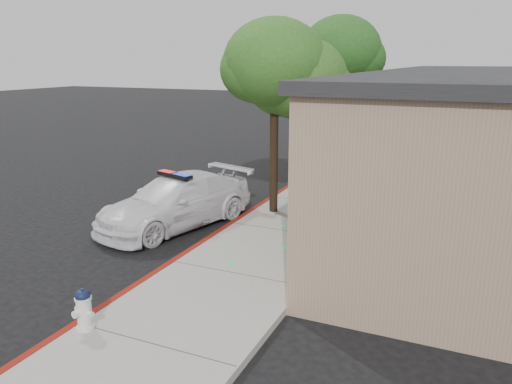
% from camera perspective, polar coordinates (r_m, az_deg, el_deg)
% --- Properties ---
extents(ground, '(120.00, 120.00, 0.00)m').
position_cam_1_polar(ground, '(11.65, -9.80, -8.43)').
color(ground, black).
rests_on(ground, ground).
extents(sidewalk, '(3.20, 60.00, 0.15)m').
position_cam_1_polar(sidewalk, '(13.41, 3.10, -4.69)').
color(sidewalk, gray).
rests_on(sidewalk, ground).
extents(red_curb, '(0.14, 60.00, 0.16)m').
position_cam_1_polar(red_curb, '(14.00, -2.80, -3.80)').
color(red_curb, maroon).
rests_on(red_curb, ground).
extents(clapboard_building, '(7.30, 20.89, 4.24)m').
position_cam_1_polar(clapboard_building, '(18.00, 25.89, 5.63)').
color(clapboard_building, '#9B7D65').
rests_on(clapboard_building, ground).
extents(police_car, '(3.27, 5.25, 1.54)m').
position_cam_1_polar(police_car, '(14.18, -9.17, -1.06)').
color(police_car, white).
rests_on(police_car, ground).
extents(fire_hydrant, '(0.43, 0.37, 0.74)m').
position_cam_1_polar(fire_hydrant, '(9.07, -19.10, -12.53)').
color(fire_hydrant, white).
rests_on(fire_hydrant, sidewalk).
extents(street_tree_near, '(3.00, 2.78, 5.08)m').
position_cam_1_polar(street_tree_near, '(14.71, 4.96, 12.42)').
color(street_tree_near, black).
rests_on(street_tree_near, sidewalk).
extents(street_tree_mid, '(3.12, 2.92, 5.58)m').
position_cam_1_polar(street_tree_mid, '(14.41, 2.25, 14.07)').
color(street_tree_mid, black).
rests_on(street_tree_mid, sidewalk).
extents(street_tree_far, '(3.40, 3.29, 6.17)m').
position_cam_1_polar(street_tree_far, '(21.15, 9.78, 15.32)').
color(street_tree_far, black).
rests_on(street_tree_far, sidewalk).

